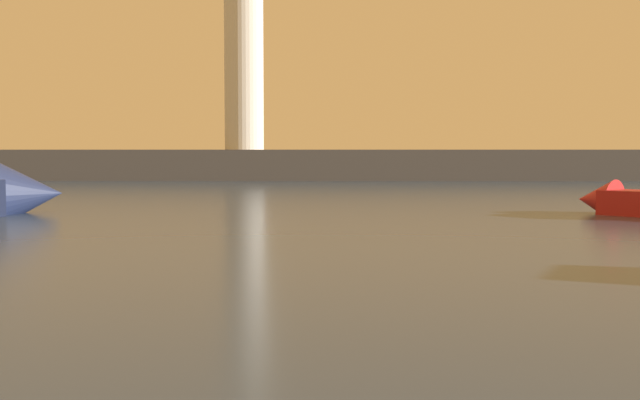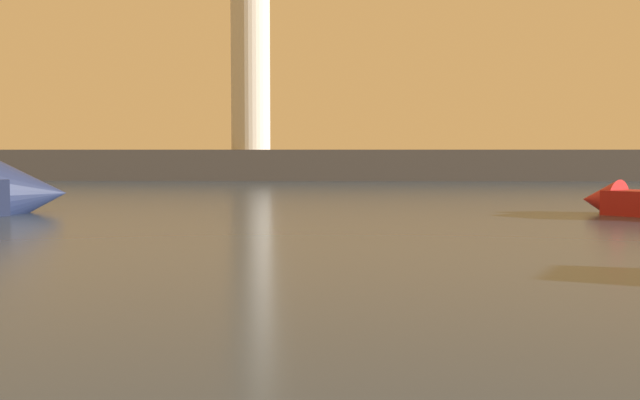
{
  "view_description": "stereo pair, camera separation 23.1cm",
  "coord_description": "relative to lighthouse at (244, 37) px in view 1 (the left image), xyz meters",
  "views": [
    {
      "loc": [
        -0.32,
        -2.52,
        2.23
      ],
      "look_at": [
        -0.54,
        17.12,
        1.03
      ],
      "focal_mm": 44.59,
      "sensor_mm": 36.0,
      "label": 1
    },
    {
      "loc": [
        -0.09,
        -2.51,
        2.23
      ],
      "look_at": [
        -0.54,
        17.12,
        1.03
      ],
      "focal_mm": 44.59,
      "sensor_mm": 36.0,
      "label": 2
    }
  ],
  "objects": [
    {
      "name": "ground_plane",
      "position": [
        6.94,
        -29.88,
        -11.12
      ],
      "size": [
        220.0,
        220.0,
        0.0
      ],
      "primitive_type": "plane",
      "color": "#2D3D51"
    },
    {
      "name": "breakwater",
      "position": [
        6.94,
        -0.0,
        -9.93
      ],
      "size": [
        88.51,
        4.71,
        2.38
      ],
      "primitive_type": "cube",
      "color": "#423F3D",
      "rests_on": "ground_plane"
    },
    {
      "name": "lighthouse",
      "position": [
        0.0,
        0.0,
        0.0
      ],
      "size": [
        3.05,
        3.05,
        18.44
      ],
      "color": "silver",
      "rests_on": "breakwater"
    }
  ]
}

